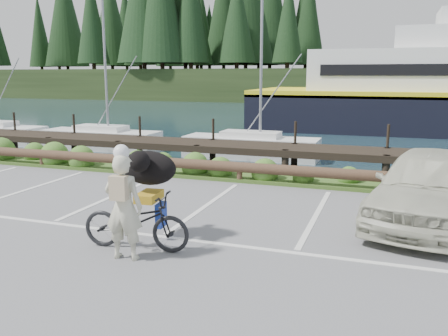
# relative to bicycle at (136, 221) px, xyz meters

# --- Properties ---
(ground) EXTENTS (72.00, 72.00, 0.00)m
(ground) POSITION_rel_bicycle_xyz_m (0.14, 1.13, -0.52)
(ground) COLOR #5E5E60
(harbor_backdrop) EXTENTS (170.00, 160.00, 30.00)m
(harbor_backdrop) POSITION_rel_bicycle_xyz_m (0.53, 79.65, -0.52)
(harbor_backdrop) COLOR #172D37
(harbor_backdrop) RESTS_ON ground
(vegetation_strip) EXTENTS (34.00, 1.60, 0.10)m
(vegetation_strip) POSITION_rel_bicycle_xyz_m (0.14, 6.43, -0.47)
(vegetation_strip) COLOR #3D5B21
(vegetation_strip) RESTS_ON ground
(log_rail) EXTENTS (32.00, 0.30, 0.60)m
(log_rail) POSITION_rel_bicycle_xyz_m (0.14, 5.73, -0.52)
(log_rail) COLOR #443021
(log_rail) RESTS_ON ground
(bicycle) EXTENTS (2.04, 0.89, 1.04)m
(bicycle) POSITION_rel_bicycle_xyz_m (0.00, 0.00, 0.00)
(bicycle) COLOR black
(bicycle) RESTS_ON ground
(cyclist) EXTENTS (0.70, 0.50, 1.82)m
(cyclist) POSITION_rel_bicycle_xyz_m (0.05, -0.46, 0.39)
(cyclist) COLOR beige
(cyclist) RESTS_ON ground
(dog) EXTENTS (0.66, 1.17, 0.65)m
(dog) POSITION_rel_bicycle_xyz_m (-0.06, 0.63, 0.85)
(dog) COLOR black
(dog) RESTS_ON bicycle
(parked_car) EXTENTS (2.93, 5.00, 1.60)m
(parked_car) POSITION_rel_bicycle_xyz_m (5.00, 3.33, 0.28)
(parked_car) COLOR beige
(parked_car) RESTS_ON ground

